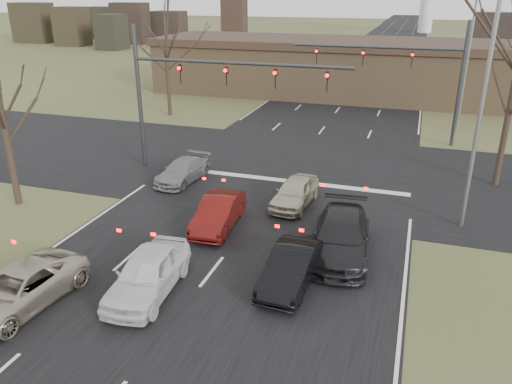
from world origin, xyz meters
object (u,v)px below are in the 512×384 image
at_px(mast_arm_near, 191,82).
at_px(car_black_hatch, 292,267).
at_px(car_white_sedan, 148,273).
at_px(car_red_ahead, 218,213).
at_px(car_silver_suv, 19,289).
at_px(streetlight_right_far, 466,53).
at_px(car_charcoal_sedan, 341,236).
at_px(building, 372,69).
at_px(mast_arm_far, 416,67).
at_px(streetlight_right_near, 478,101).
at_px(car_silver_ahead, 295,192).
at_px(car_grey_ahead, 183,171).

relative_size(mast_arm_near, car_black_hatch, 2.93).
relative_size(car_white_sedan, car_red_ahead, 1.06).
xyz_separation_m(car_silver_suv, car_white_sedan, (3.61, 2.04, 0.09)).
relative_size(streetlight_right_far, car_charcoal_sedan, 1.89).
bearing_deg(building, car_red_ahead, -95.80).
relative_size(mast_arm_far, streetlight_right_far, 1.11).
relative_size(car_charcoal_sedan, car_red_ahead, 1.27).
xyz_separation_m(car_black_hatch, car_red_ahead, (-4.19, 3.43, 0.00)).
xyz_separation_m(mast_arm_near, streetlight_right_near, (14.05, -3.00, 0.51)).
bearing_deg(mast_arm_far, car_red_ahead, -114.22).
height_order(mast_arm_far, car_silver_ahead, mast_arm_far).
relative_size(mast_arm_far, car_grey_ahead, 2.72).
distance_m(building, car_silver_suv, 39.63).
xyz_separation_m(mast_arm_far, streetlight_right_far, (3.14, 4.00, 0.57)).
height_order(car_black_hatch, car_charcoal_sedan, car_charcoal_sedan).
bearing_deg(mast_arm_far, car_grey_ahead, -134.14).
height_order(car_black_hatch, car_silver_ahead, car_black_hatch).
relative_size(mast_arm_far, car_charcoal_sedan, 2.10).
relative_size(streetlight_right_near, streetlight_right_far, 1.00).
bearing_deg(car_silver_suv, building, 85.64).
distance_m(streetlight_right_near, car_black_hatch, 10.22).
distance_m(car_red_ahead, car_silver_ahead, 4.26).
xyz_separation_m(mast_arm_far, car_silver_ahead, (-4.77, -13.01, -4.34)).
height_order(streetlight_right_far, car_silver_ahead, streetlight_right_far).
xyz_separation_m(streetlight_right_near, car_silver_suv, (-13.98, -10.93, -4.92)).
xyz_separation_m(streetlight_right_far, car_white_sedan, (-10.86, -25.89, -4.83)).
bearing_deg(mast_arm_near, car_red_ahead, -57.67).
distance_m(mast_arm_far, car_white_sedan, 23.60).
distance_m(streetlight_right_far, car_white_sedan, 28.49).
relative_size(car_silver_suv, car_white_sedan, 1.08).
xyz_separation_m(building, mast_arm_far, (4.18, -15.00, 2.35)).
xyz_separation_m(building, car_white_sedan, (-3.54, -36.89, -1.91)).
relative_size(mast_arm_far, car_silver_ahead, 2.81).
relative_size(streetlight_right_near, car_charcoal_sedan, 1.89).
distance_m(building, car_red_ahead, 31.61).
xyz_separation_m(building, car_grey_ahead, (-7.18, -26.71, -2.07)).
distance_m(car_black_hatch, car_red_ahead, 5.41).
bearing_deg(car_silver_suv, car_silver_ahead, 65.01).
distance_m(car_silver_suv, car_black_hatch, 9.13).
bearing_deg(car_white_sedan, car_black_hatch, 19.88).
bearing_deg(streetlight_right_near, mast_arm_near, 167.95).
distance_m(streetlight_right_near, streetlight_right_far, 17.01).
bearing_deg(streetlight_right_near, car_silver_ahead, -179.93).
distance_m(mast_arm_far, car_grey_ahead, 16.91).
xyz_separation_m(car_grey_ahead, car_silver_ahead, (6.59, -1.30, 0.08)).
distance_m(building, car_charcoal_sedan, 32.28).
height_order(streetlight_right_near, car_white_sedan, streetlight_right_near).
bearing_deg(car_white_sedan, streetlight_right_near, 35.98).
bearing_deg(car_red_ahead, car_silver_ahead, 47.98).
bearing_deg(streetlight_right_near, car_red_ahead, -161.30).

